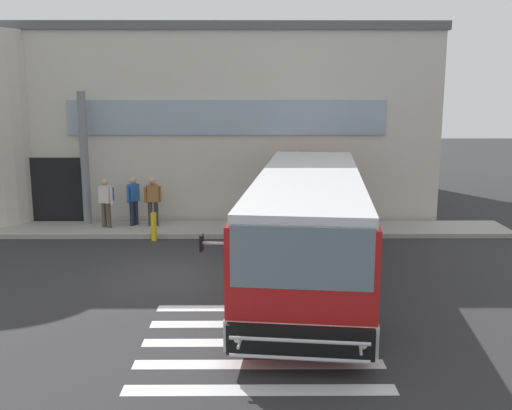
% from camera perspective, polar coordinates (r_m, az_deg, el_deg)
% --- Properties ---
extents(ground_plane, '(80.00, 90.00, 0.02)m').
position_cam_1_polar(ground_plane, '(15.46, -7.41, -6.80)').
color(ground_plane, '#2B2B2D').
rests_on(ground_plane, ground).
extents(bay_paint_stripes, '(4.40, 3.96, 0.01)m').
position_cam_1_polar(bay_paint_stripes, '(11.41, 0.24, -13.24)').
color(bay_paint_stripes, silver).
rests_on(bay_paint_stripes, ground).
extents(terminal_building, '(18.87, 13.80, 7.05)m').
position_cam_1_polar(terminal_building, '(26.30, -5.99, 8.37)').
color(terminal_building, beige).
rests_on(terminal_building, ground).
extents(boarding_curb, '(21.07, 2.00, 0.15)m').
position_cam_1_polar(boarding_curb, '(20.04, -5.76, -2.38)').
color(boarding_curb, '#9E9B93').
rests_on(boarding_curb, ground).
extents(entry_support_column, '(0.28, 0.28, 4.56)m').
position_cam_1_polar(entry_support_column, '(20.94, -16.35, 4.35)').
color(entry_support_column, slate).
rests_on(entry_support_column, boarding_curb).
extents(bus_main_foreground, '(4.24, 11.34, 2.70)m').
position_cam_1_polar(bus_main_foreground, '(14.85, 5.16, -2.11)').
color(bus_main_foreground, red).
rests_on(bus_main_foreground, ground).
extents(passenger_near_column, '(0.54, 0.48, 1.68)m').
position_cam_1_polar(passenger_near_column, '(20.39, -14.37, 0.54)').
color(passenger_near_column, '#4C4233').
rests_on(passenger_near_column, boarding_curb).
extents(passenger_by_doorway, '(0.39, 0.52, 1.68)m').
position_cam_1_polar(passenger_by_doorway, '(20.49, -11.84, 0.61)').
color(passenger_by_doorway, '#1E2338').
rests_on(passenger_by_doorway, boarding_curb).
extents(passenger_at_curb_edge, '(0.57, 0.32, 1.68)m').
position_cam_1_polar(passenger_at_curb_edge, '(20.26, -10.01, 0.56)').
color(passenger_at_curb_edge, '#2D2D33').
rests_on(passenger_at_curb_edge, boarding_curb).
extents(safety_bollard_yellow, '(0.18, 0.18, 0.90)m').
position_cam_1_polar(safety_bollard_yellow, '(18.96, -9.92, -2.10)').
color(safety_bollard_yellow, yellow).
rests_on(safety_bollard_yellow, ground).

